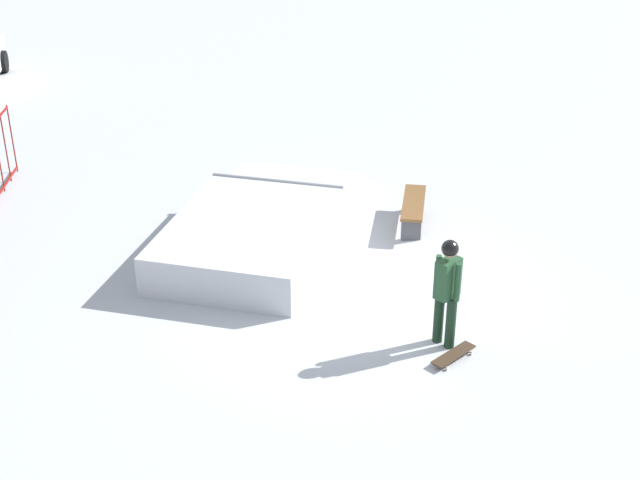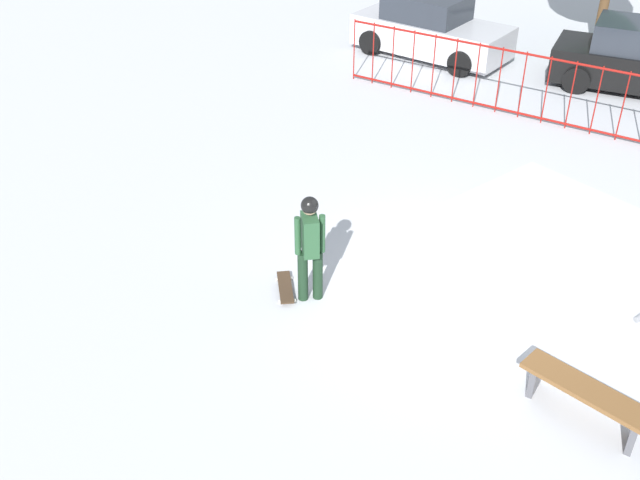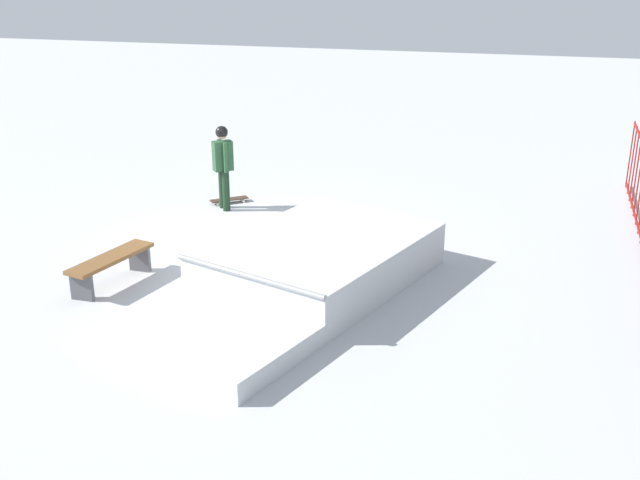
# 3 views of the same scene
# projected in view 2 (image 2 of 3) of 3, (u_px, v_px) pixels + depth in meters

# --- Properties ---
(ground_plane) EXTENTS (60.00, 60.00, 0.00)m
(ground_plane) POSITION_uv_depth(u_px,v_px,m) (454.00, 285.00, 11.25)
(ground_plane) COLOR #B7BABF
(skate_ramp) EXTENTS (5.95, 4.17, 0.74)m
(skate_ramp) POSITION_uv_depth(u_px,v_px,m) (598.00, 262.00, 11.21)
(skate_ramp) COLOR silver
(skate_ramp) RESTS_ON ground
(skater) EXTENTS (0.42, 0.43, 1.73)m
(skater) POSITION_uv_depth(u_px,v_px,m) (310.00, 241.00, 10.44)
(skater) COLOR black
(skater) RESTS_ON ground
(skateboard) EXTENTS (0.66, 0.74, 0.09)m
(skateboard) POSITION_uv_depth(u_px,v_px,m) (285.00, 287.00, 11.08)
(skateboard) COLOR #3F2D1E
(skateboard) RESTS_ON ground
(perimeter_fence) EXTENTS (11.27, 0.22, 1.50)m
(perimeter_fence) POSITION_uv_depth(u_px,v_px,m) (584.00, 97.00, 15.46)
(perimeter_fence) COLOR maroon
(perimeter_fence) RESTS_ON ground
(park_bench) EXTENTS (1.65, 0.74, 0.48)m
(park_bench) POSITION_uv_depth(u_px,v_px,m) (585.00, 395.00, 8.82)
(park_bench) COLOR brown
(park_bench) RESTS_ON ground
(parked_car_silver) EXTENTS (4.24, 2.21, 1.60)m
(parked_car_silver) POSITION_uv_depth(u_px,v_px,m) (430.00, 29.00, 19.47)
(parked_car_silver) COLOR #B7B7BC
(parked_car_silver) RESTS_ON ground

